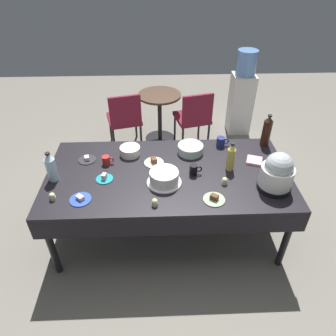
% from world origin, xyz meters
% --- Properties ---
extents(ground, '(9.00, 9.00, 0.00)m').
position_xyz_m(ground, '(0.00, 0.00, 0.00)').
color(ground, slate).
extents(potluck_table, '(2.20, 1.10, 0.75)m').
position_xyz_m(potluck_table, '(0.00, 0.00, 0.69)').
color(potluck_table, black).
rests_on(potluck_table, ground).
extents(frosted_layer_cake, '(0.30, 0.30, 0.12)m').
position_xyz_m(frosted_layer_cake, '(-0.04, -0.15, 0.81)').
color(frosted_layer_cake, silver).
rests_on(frosted_layer_cake, potluck_table).
extents(slow_cooker, '(0.28, 0.28, 0.35)m').
position_xyz_m(slow_cooker, '(0.89, -0.25, 0.91)').
color(slow_cooker, black).
rests_on(slow_cooker, potluck_table).
extents(glass_salad_bowl, '(0.25, 0.25, 0.09)m').
position_xyz_m(glass_salad_bowl, '(0.23, 0.32, 0.79)').
color(glass_salad_bowl, '#B2C6BC').
rests_on(glass_salad_bowl, potluck_table).
extents(ceramic_snack_bowl, '(0.20, 0.20, 0.08)m').
position_xyz_m(ceramic_snack_bowl, '(-0.36, 0.31, 0.79)').
color(ceramic_snack_bowl, silver).
rests_on(ceramic_snack_bowl, potluck_table).
extents(dessert_plate_cream, '(0.18, 0.18, 0.06)m').
position_xyz_m(dessert_plate_cream, '(-0.13, 0.15, 0.76)').
color(dessert_plate_cream, beige).
rests_on(dessert_plate_cream, potluck_table).
extents(dessert_plate_teal, '(0.15, 0.15, 0.06)m').
position_xyz_m(dessert_plate_teal, '(-0.56, -0.08, 0.76)').
color(dessert_plate_teal, teal).
rests_on(dessert_plate_teal, potluck_table).
extents(dessert_plate_sage, '(0.18, 0.18, 0.05)m').
position_xyz_m(dessert_plate_sage, '(0.36, -0.38, 0.76)').
color(dessert_plate_sage, '#8CA87F').
rests_on(dessert_plate_sage, potluck_table).
extents(dessert_plate_cobalt, '(0.18, 0.18, 0.04)m').
position_xyz_m(dessert_plate_cobalt, '(-0.73, -0.34, 0.76)').
color(dessert_plate_cobalt, '#2D4CB2').
rests_on(dessert_plate_cobalt, potluck_table).
extents(dessert_plate_charcoal, '(0.17, 0.17, 0.04)m').
position_xyz_m(dessert_plate_charcoal, '(-0.77, 0.22, 0.76)').
color(dessert_plate_charcoal, '#2D2D33').
rests_on(dessert_plate_charcoal, potluck_table).
extents(cupcake_berry, '(0.05, 0.05, 0.07)m').
position_xyz_m(cupcake_berry, '(-0.12, -0.43, 0.78)').
color(cupcake_berry, beige).
rests_on(cupcake_berry, potluck_table).
extents(cupcake_lemon, '(0.05, 0.05, 0.07)m').
position_xyz_m(cupcake_lemon, '(-0.95, -0.32, 0.78)').
color(cupcake_lemon, beige).
rests_on(cupcake_lemon, potluck_table).
extents(cupcake_vanilla, '(0.05, 0.05, 0.07)m').
position_xyz_m(cupcake_vanilla, '(0.48, -0.18, 0.78)').
color(cupcake_vanilla, beige).
rests_on(cupcake_vanilla, potluck_table).
extents(soda_bottle_ginger_ale, '(0.07, 0.07, 0.28)m').
position_xyz_m(soda_bottle_ginger_ale, '(0.57, 0.03, 0.88)').
color(soda_bottle_ginger_ale, gold).
rests_on(soda_bottle_ginger_ale, potluck_table).
extents(soda_bottle_water, '(0.09, 0.09, 0.28)m').
position_xyz_m(soda_bottle_water, '(-1.01, -0.06, 0.88)').
color(soda_bottle_water, silver).
rests_on(soda_bottle_water, potluck_table).
extents(soda_bottle_cola, '(0.09, 0.09, 0.34)m').
position_xyz_m(soda_bottle_cola, '(1.01, 0.44, 0.91)').
color(soda_bottle_cola, '#33190F').
rests_on(soda_bottle_cola, potluck_table).
extents(coffee_mug_red, '(0.11, 0.07, 0.08)m').
position_xyz_m(coffee_mug_red, '(-0.57, 0.16, 0.79)').
color(coffee_mug_red, '#B2231E').
rests_on(coffee_mug_red, potluck_table).
extents(coffee_mug_black, '(0.11, 0.07, 0.10)m').
position_xyz_m(coffee_mug_black, '(0.23, -0.03, 0.80)').
color(coffee_mug_black, black).
rests_on(coffee_mug_black, potluck_table).
extents(coffee_mug_navy, '(0.13, 0.08, 0.10)m').
position_xyz_m(coffee_mug_navy, '(0.56, 0.43, 0.80)').
color(coffee_mug_navy, navy).
rests_on(coffee_mug_navy, potluck_table).
extents(paper_napkin_stack, '(0.18, 0.18, 0.02)m').
position_xyz_m(paper_napkin_stack, '(0.83, 0.14, 0.76)').
color(paper_napkin_stack, pink).
rests_on(paper_napkin_stack, potluck_table).
extents(maroon_chair_left, '(0.53, 0.53, 0.85)m').
position_xyz_m(maroon_chair_left, '(-0.53, 1.59, 0.49)').
color(maroon_chair_left, maroon).
rests_on(maroon_chair_left, ground).
extents(maroon_chair_right, '(0.53, 0.53, 0.85)m').
position_xyz_m(maroon_chair_right, '(0.42, 1.59, 0.49)').
color(maroon_chair_right, maroon).
rests_on(maroon_chair_right, ground).
extents(round_cafe_table, '(0.60, 0.60, 0.72)m').
position_xyz_m(round_cafe_table, '(-0.05, 1.81, 0.50)').
color(round_cafe_table, '#473323').
rests_on(round_cafe_table, ground).
extents(water_cooler, '(0.32, 0.32, 1.24)m').
position_xyz_m(water_cooler, '(1.17, 2.02, 0.59)').
color(water_cooler, silver).
rests_on(water_cooler, ground).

